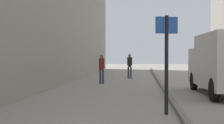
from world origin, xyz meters
TOP-DOWN VIEW (x-y plane):
  - ground_plane at (0.00, 12.00)m, footprint 80.00×80.00m
  - kerb_strip at (1.58, 12.00)m, footprint 0.16×40.00m
  - pedestrian_main_foreground at (-1.60, 13.75)m, footprint 0.32×0.22m
  - pedestrian_mid_block at (-0.23, 17.61)m, footprint 0.33×0.22m
  - street_sign_post at (1.23, 5.42)m, footprint 0.59×0.19m

SIDE VIEW (x-z plane):
  - ground_plane at x=0.00m, z-range 0.00..0.00m
  - kerb_strip at x=1.58m, z-range 0.00..0.12m
  - pedestrian_main_foreground at x=-1.60m, z-range 0.12..1.73m
  - pedestrian_mid_block at x=-0.23m, z-range 0.13..1.79m
  - street_sign_post at x=1.23m, z-range 0.25..2.85m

